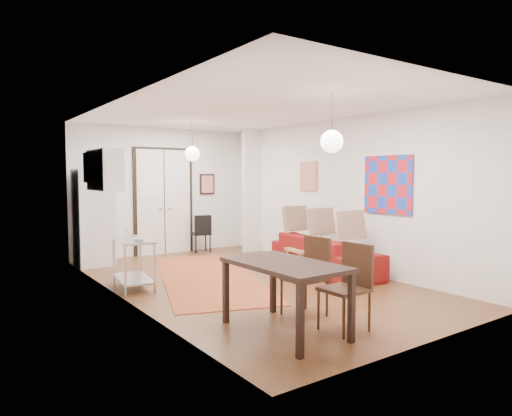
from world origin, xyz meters
TOP-DOWN VIEW (x-y plane):
  - floor at (0.00, 0.00)m, footprint 7.00×7.00m
  - ceiling at (0.00, 0.00)m, footprint 4.20×7.00m
  - wall_back at (0.00, 3.50)m, footprint 4.20×0.02m
  - wall_front at (0.00, -3.50)m, footprint 4.20×0.02m
  - wall_left at (-2.10, 0.00)m, footprint 0.02×7.00m
  - wall_right at (2.10, 0.00)m, footprint 0.02×7.00m
  - double_doors at (0.00, 3.46)m, footprint 1.44×0.06m
  - stub_partition at (1.85, 2.55)m, footprint 0.50×0.10m
  - wall_cabinet at (-1.92, 1.50)m, footprint 0.35×1.00m
  - painting_popart at (2.08, -1.25)m, footprint 0.05×1.00m
  - painting_abstract at (2.08, 0.80)m, footprint 0.05×0.50m
  - poster_back at (1.15, 3.47)m, footprint 0.40×0.03m
  - print_left at (-2.07, 2.00)m, footprint 0.03×0.44m
  - pendant_back at (0.00, 2.00)m, footprint 0.30×0.30m
  - pendant_front at (0.00, -2.00)m, footprint 0.30×0.30m
  - kilim_rug at (-0.37, 0.70)m, footprint 2.92×4.55m
  - sofa at (1.56, -0.25)m, footprint 2.50×1.26m
  - coffee_table at (1.50, -0.05)m, footprint 1.09×0.72m
  - potted_plant at (1.60, -0.05)m, footprint 0.45×0.40m
  - kitchen_counter at (-1.75, 0.67)m, footprint 0.66×1.10m
  - bowl at (-1.75, 0.37)m, footprint 0.24×0.24m
  - soap_bottle at (-1.75, 0.92)m, footprint 0.10×0.10m
  - fridge at (-1.74, 2.94)m, footprint 0.69×0.69m
  - dining_table at (-1.05, -2.34)m, footprint 0.87×1.48m
  - dining_chair_near at (-0.45, -1.89)m, footprint 0.49×0.69m
  - dining_chair_far at (-0.45, -2.59)m, footprint 0.49×0.69m
  - black_side_chair at (0.79, 3.23)m, footprint 0.48×0.48m

SIDE VIEW (x-z plane):
  - floor at x=0.00m, z-range 0.00..0.00m
  - kilim_rug at x=-0.37m, z-range 0.00..0.01m
  - sofa at x=1.56m, z-range 0.00..0.70m
  - coffee_table at x=1.50m, z-range 0.17..0.62m
  - kitchen_counter at x=-1.75m, z-range 0.10..0.90m
  - black_side_chair at x=0.79m, z-range 0.07..0.96m
  - dining_chair_near at x=-0.45m, z-range 0.08..1.09m
  - dining_chair_far at x=-0.45m, z-range 0.08..1.09m
  - potted_plant at x=1.60m, z-range 0.45..0.89m
  - dining_table at x=-1.05m, z-range 0.32..1.13m
  - bowl at x=-1.75m, z-range 0.80..0.84m
  - soap_bottle at x=-1.75m, z-range 0.80..0.96m
  - fridge at x=-1.74m, z-range 0.00..1.94m
  - double_doors at x=0.00m, z-range -0.05..2.45m
  - wall_back at x=0.00m, z-range 0.00..2.90m
  - wall_front at x=0.00m, z-range 0.00..2.90m
  - wall_left at x=-2.10m, z-range 0.00..2.90m
  - wall_right at x=2.10m, z-range 0.00..2.90m
  - stub_partition at x=1.85m, z-range 0.00..2.90m
  - poster_back at x=1.15m, z-range 1.35..1.85m
  - painting_popart at x=2.08m, z-range 1.15..2.15m
  - painting_abstract at x=2.08m, z-range 1.50..2.10m
  - wall_cabinet at x=-1.92m, z-range 1.55..2.25m
  - print_left at x=-2.07m, z-range 1.68..2.22m
  - pendant_back at x=0.00m, z-range 1.85..2.65m
  - pendant_front at x=0.00m, z-range 1.85..2.65m
  - ceiling at x=0.00m, z-range 2.89..2.91m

